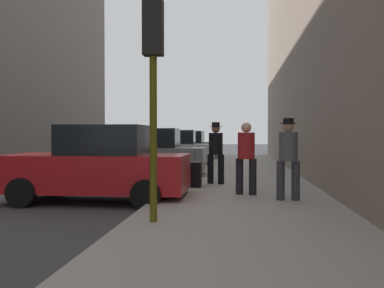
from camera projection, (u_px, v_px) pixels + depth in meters
name	position (u px, v px, depth m)	size (l,w,h in m)	color
ground_plane	(21.00, 192.00, 11.60)	(120.00, 120.00, 0.00)	#38383A
sidewalk	(243.00, 193.00, 10.96)	(4.00, 40.00, 0.15)	gray
parked_red_hatchback	(99.00, 166.00, 9.93)	(4.20, 2.06, 1.79)	#B2191E
parked_gray_coupe	(147.00, 155.00, 15.25)	(4.23, 2.12, 1.79)	slate
parked_silver_sedan	(172.00, 149.00, 21.14)	(4.25, 2.16, 1.79)	#B7BABF
parked_dark_green_sedan	(185.00, 146.00, 26.27)	(4.25, 2.16, 1.79)	#193828
fire_hydrant	(201.00, 163.00, 16.41)	(0.42, 0.22, 0.70)	red
traffic_light	(153.00, 61.00, 6.92)	(0.32, 0.32, 3.60)	#514C0F
pedestrian_with_fedora	(216.00, 150.00, 12.31)	(0.53, 0.49, 1.78)	black
pedestrian_in_red_jacket	(246.00, 154.00, 10.10)	(0.53, 0.49, 1.71)	black
pedestrian_with_beanie	(288.00, 155.00, 9.23)	(0.50, 0.41, 1.78)	#333338
rolling_suitcase	(195.00, 174.00, 11.65)	(0.38, 0.57, 1.04)	black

